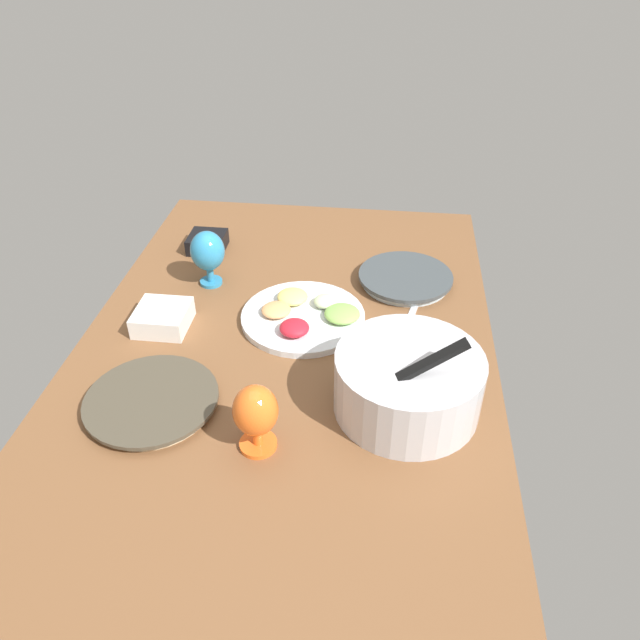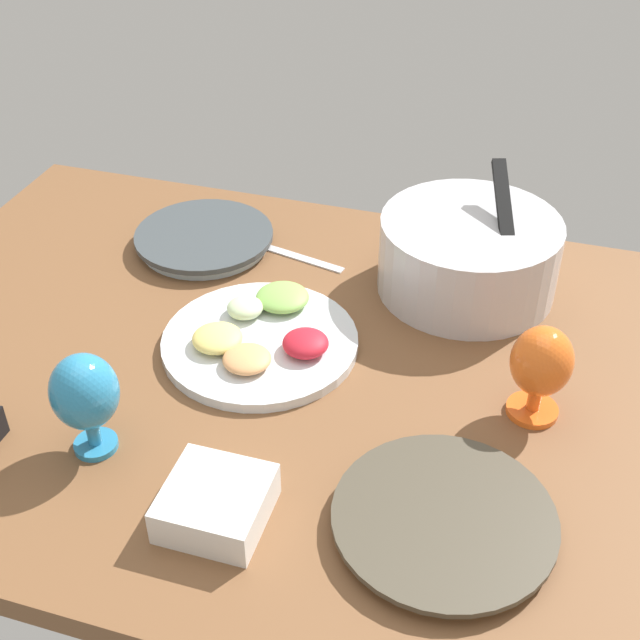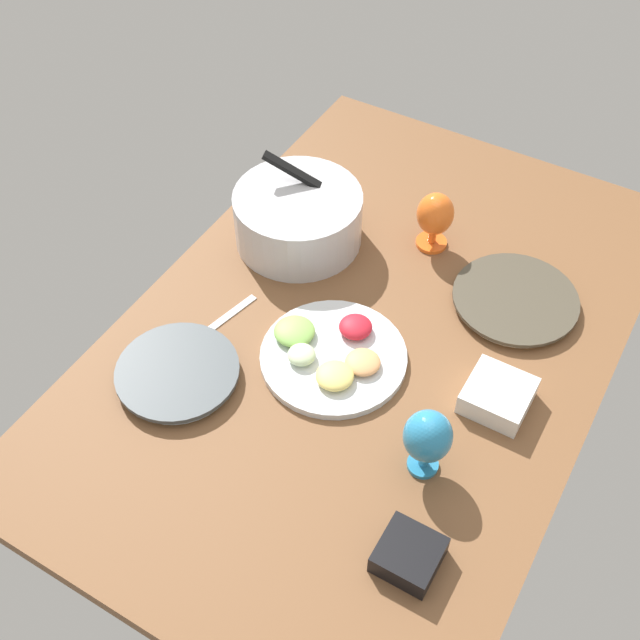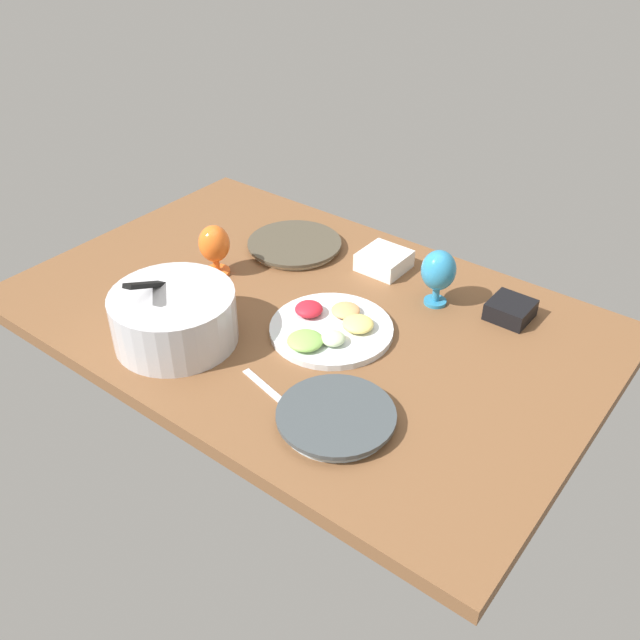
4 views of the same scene
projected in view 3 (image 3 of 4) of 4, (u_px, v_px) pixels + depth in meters
The scene contains 10 objects.
ground_plane at pixel (369, 336), 184.92cm from camera, with size 160.00×104.00×4.00cm, color brown.
dinner_plate_left at pixel (178, 373), 173.29cm from camera, with size 26.94×26.94×2.90cm.
dinner_plate_right at pixel (515, 300), 187.86cm from camera, with size 29.52×29.52×2.44cm.
mixing_bowl at pixel (298, 216), 198.11cm from camera, with size 31.83×31.83×21.32cm.
fruit_platter at pixel (332, 354), 176.71cm from camera, with size 32.62×32.62×4.97cm.
hurricane_glass_blue at pixel (428, 438), 152.17cm from camera, with size 9.58×9.58×16.42cm.
hurricane_glass_orange at pixel (435, 216), 195.34cm from camera, with size 9.15×9.15×15.61cm.
square_bowl_white at pixel (498, 395), 167.70cm from camera, with size 13.29×13.29×5.41cm.
square_bowl_black at pixel (409, 554), 144.62cm from camera, with size 11.10×11.10×4.87cm.
fork_by_left_plate at pixel (226, 317), 185.73cm from camera, with size 18.00×1.80×0.60cm, color silver.
Camera 3 is at (-108.92, -50.26, 139.24)cm, focal length 44.99 mm.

